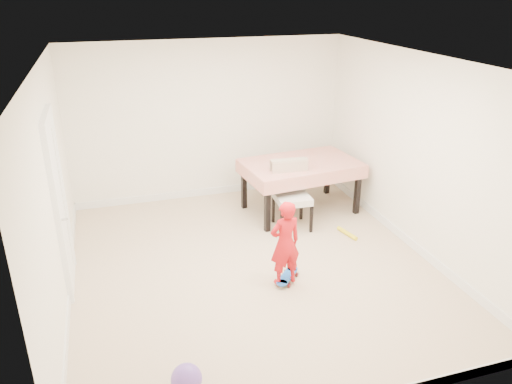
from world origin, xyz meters
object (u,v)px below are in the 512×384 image
object	(u,v)px
dining_chair	(292,196)
skateboard	(287,278)
balloon	(187,379)
dining_table	(300,187)
child	(285,246)

from	to	relation	value
dining_chair	skateboard	world-z (taller)	dining_chair
skateboard	balloon	xyz separation A→B (m)	(-1.49, -1.43, 0.10)
dining_table	dining_chair	size ratio (longest dim) A/B	1.74
dining_chair	child	bearing A→B (deg)	-111.25
balloon	dining_chair	bearing A→B (deg)	53.42
dining_table	skateboard	size ratio (longest dim) A/B	3.57
dining_table	balloon	size ratio (longest dim) A/B	6.24
child	dining_chair	bearing A→B (deg)	-122.27
dining_table	dining_chair	bearing A→B (deg)	-128.81
dining_chair	child	size ratio (longest dim) A/B	0.94
dining_chair	balloon	distance (m)	3.48
dining_chair	dining_table	bearing A→B (deg)	60.48
balloon	skateboard	bearing A→B (deg)	43.87
dining_table	balloon	world-z (taller)	dining_table
dining_table	balloon	xyz separation A→B (m)	(-2.39, -3.30, -0.27)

